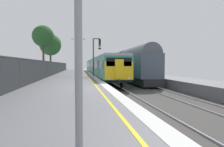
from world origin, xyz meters
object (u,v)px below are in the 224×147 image
background_tree_left (43,37)px  platform_lamp_mid (79,53)px  background_tree_centre (50,45)px  platform_lamp_far (79,59)px  freight_train_adjacent_track (113,64)px  commuter_train_at_platform (98,66)px  signal_gantry (95,53)px

background_tree_left → platform_lamp_mid: bearing=-56.9°
background_tree_centre → platform_lamp_mid: bearing=-69.3°
platform_lamp_far → freight_train_adjacent_track: bearing=-52.3°
commuter_train_at_platform → platform_lamp_far: platform_lamp_far is taller
commuter_train_at_platform → signal_gantry: 11.11m
signal_gantry → background_tree_centre: 20.36m
background_tree_centre → freight_train_adjacent_track: bearing=-1.2°
freight_train_adjacent_track → background_tree_left: size_ratio=5.70×
commuter_train_at_platform → signal_gantry: (-1.48, -10.85, 1.91)m
background_tree_left → background_tree_centre: bearing=85.9°
commuter_train_at_platform → background_tree_left: (-10.16, 1.55, 5.48)m
signal_gantry → background_tree_left: 15.55m
freight_train_adjacent_track → background_tree_centre: size_ratio=6.16×
signal_gantry → commuter_train_at_platform: bearing=82.2°
commuter_train_at_platform → freight_train_adjacent_track: 8.34m
freight_train_adjacent_track → background_tree_left: bearing=-157.9°
platform_lamp_mid → background_tree_left: bearing=123.1°
commuter_train_at_platform → platform_lamp_far: (-3.69, 17.25, 1.73)m
freight_train_adjacent_track → background_tree_centre: bearing=178.8°
platform_lamp_mid → background_tree_centre: size_ratio=0.65×
platform_lamp_far → commuter_train_at_platform: bearing=-77.9°
platform_lamp_mid → background_tree_left: background_tree_left is taller
commuter_train_at_platform → freight_train_adjacent_track: bearing=61.2°
signal_gantry → platform_lamp_far: 28.19m
signal_gantry → platform_lamp_mid: size_ratio=0.95×
background_tree_centre → background_tree_left: bearing=-94.1°
freight_train_adjacent_track → background_tree_left: 16.11m
commuter_train_at_platform → platform_lamp_far: bearing=102.1°
platform_lamp_mid → background_tree_left: (-6.47, 9.93, 3.56)m
platform_lamp_far → background_tree_left: size_ratio=0.56×
freight_train_adjacent_track → background_tree_centre: background_tree_centre is taller
background_tree_left → platform_lamp_far: bearing=67.6°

